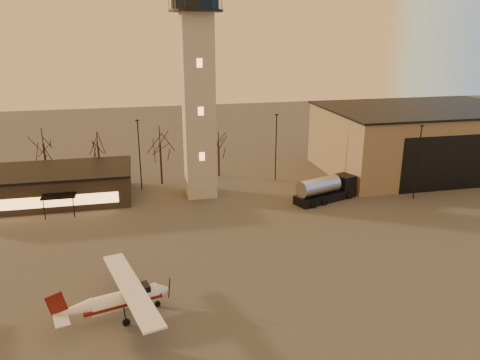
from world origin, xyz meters
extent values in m
plane|color=#403E3B|center=(0.00, 0.00, 0.00)|extent=(220.00, 220.00, 0.00)
cube|color=#A2A099|center=(0.00, 30.00, 12.00)|extent=(4.00, 4.00, 24.00)
cylinder|color=black|center=(0.00, 30.00, 24.15)|extent=(6.80, 6.80, 0.30)
cube|color=#867057|center=(36.00, 34.00, 5.00)|extent=(30.00, 20.00, 10.00)
cube|color=black|center=(36.00, 34.00, 10.15)|extent=(30.60, 20.60, 0.30)
cube|color=black|center=(36.00, 23.98, 4.00)|extent=(18.00, 0.10, 8.00)
cube|color=black|center=(-22.00, 32.00, 2.00)|extent=(25.00, 10.00, 4.00)
cube|color=black|center=(-22.00, 32.00, 4.15)|extent=(25.40, 10.40, 0.30)
cube|color=#E89D51|center=(-22.00, 26.98, 1.60)|extent=(22.00, 0.08, 1.40)
cube|color=black|center=(-18.00, 26.00, 2.60)|extent=(4.00, 2.00, 0.20)
cylinder|color=black|center=(-8.00, 34.00, 5.00)|extent=(0.16, 0.16, 10.00)
cube|color=black|center=(-8.00, 34.00, 10.05)|extent=(0.50, 0.25, 0.18)
cylinder|color=black|center=(12.00, 34.00, 5.00)|extent=(0.16, 0.16, 10.00)
cube|color=black|center=(12.00, 34.00, 10.05)|extent=(0.50, 0.25, 0.18)
cylinder|color=black|center=(28.00, 22.00, 5.00)|extent=(0.16, 0.16, 10.00)
cube|color=black|center=(28.00, 22.00, 10.05)|extent=(0.50, 0.25, 0.18)
cylinder|color=black|center=(-14.00, 40.00, 2.62)|extent=(0.28, 0.28, 5.25)
cylinder|color=black|center=(-5.00, 36.00, 3.08)|extent=(0.28, 0.28, 6.16)
cylinder|color=black|center=(4.00, 38.00, 2.48)|extent=(0.28, 0.28, 4.97)
cylinder|color=black|center=(-22.00, 42.00, 2.80)|extent=(0.28, 0.28, 5.60)
cylinder|color=white|center=(-10.00, 2.66, 1.43)|extent=(5.47, 2.80, 1.49)
cone|color=white|center=(-7.01, 3.46, 1.43)|extent=(1.36, 1.64, 1.42)
cone|color=white|center=(-13.76, 1.65, 1.60)|extent=(2.98, 1.93, 1.26)
cube|color=black|center=(-8.89, 2.95, 1.95)|extent=(1.97, 1.61, 0.80)
cube|color=#54120C|center=(-10.22, 2.60, 1.37)|extent=(6.37, 3.08, 0.25)
cube|color=white|center=(-9.45, 2.81, 2.32)|extent=(4.91, 12.61, 0.16)
cube|color=white|center=(-14.76, 1.39, 1.72)|extent=(1.97, 3.92, 0.09)
cube|color=#54120C|center=(-14.87, 1.36, 2.52)|extent=(1.56, 0.50, 1.94)
cube|color=black|center=(16.00, 24.00, 0.58)|extent=(9.37, 5.44, 1.17)
cube|color=black|center=(19.21, 25.14, 2.02)|extent=(2.82, 3.02, 1.91)
cube|color=black|center=(19.91, 25.39, 2.34)|extent=(0.78, 1.94, 1.06)
cylinder|color=silver|center=(14.80, 23.57, 2.23)|extent=(6.36, 4.10, 2.23)
camera|label=1|loc=(-8.16, -31.13, 22.07)|focal=35.00mm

